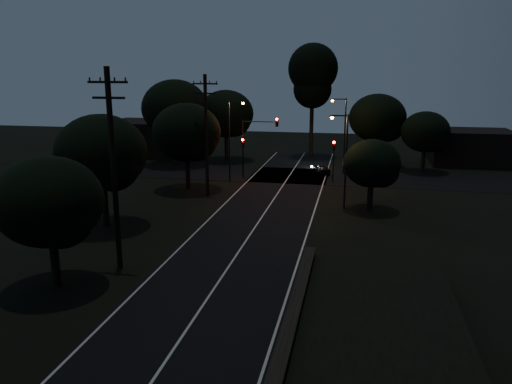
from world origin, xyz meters
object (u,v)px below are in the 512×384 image
at_px(tall_pine, 313,75).
at_px(signal_left, 243,150).
at_px(signal_mast, 259,136).
at_px(streetlight_a, 231,135).
at_px(streetlight_b, 343,131).
at_px(utility_pole_far, 206,134).
at_px(car, 321,169).
at_px(utility_pole_mid, 113,167).
at_px(signal_right, 334,153).
at_px(streetlight_c, 344,155).

distance_m(tall_pine, signal_left, 17.64).
relative_size(signal_mast, streetlight_a, 0.78).
bearing_deg(streetlight_b, utility_pole_far, -133.30).
bearing_deg(tall_pine, streetlight_b, -68.62).
bearing_deg(car, tall_pine, -102.57).
xyz_separation_m(utility_pole_mid, signal_mast, (3.09, 24.99, -1.40)).
distance_m(streetlight_b, car, 4.63).
bearing_deg(utility_pole_far, streetlight_b, 46.70).
distance_m(streetlight_a, streetlight_b, 12.19).
relative_size(signal_right, car, 1.33).
relative_size(streetlight_b, streetlight_c, 1.07).
relative_size(utility_pole_mid, streetlight_c, 1.47).
bearing_deg(signal_left, signal_mast, 0.13).
bearing_deg(tall_pine, utility_pole_far, -106.93).
bearing_deg(signal_left, tall_pine, 69.54).
distance_m(signal_right, streetlight_b, 4.45).
bearing_deg(utility_pole_far, streetlight_a, 83.41).
bearing_deg(signal_mast, utility_pole_far, -111.11).
height_order(streetlight_b, car, streetlight_b).
relative_size(tall_pine, signal_mast, 2.27).
relative_size(utility_pole_mid, utility_pole_far, 1.05).
xyz_separation_m(signal_mast, streetlight_b, (8.22, 4.01, 0.30)).
distance_m(tall_pine, streetlight_a, 18.97).
height_order(tall_pine, car, tall_pine).
xyz_separation_m(utility_pole_mid, tall_pine, (7.00, 40.00, 4.47)).
height_order(tall_pine, signal_left, tall_pine).
bearing_deg(signal_left, streetlight_c, -43.76).
relative_size(tall_pine, signal_left, 3.46).
relative_size(signal_left, streetlight_a, 0.51).
distance_m(signal_right, streetlight_c, 10.18).
bearing_deg(signal_right, utility_pole_far, -143.00).
relative_size(signal_mast, streetlight_b, 0.78).
distance_m(utility_pole_far, tall_pine, 24.50).
bearing_deg(signal_left, utility_pole_mid, -93.21).
relative_size(signal_left, signal_right, 1.00).
height_order(signal_left, streetlight_a, streetlight_a).
distance_m(utility_pole_mid, streetlight_c, 19.15).
distance_m(utility_pole_mid, streetlight_a, 23.04).
relative_size(utility_pole_mid, signal_left, 2.68).
relative_size(signal_left, streetlight_c, 0.55).
height_order(utility_pole_mid, signal_left, utility_pole_mid).
relative_size(tall_pine, streetlight_b, 1.77).
height_order(utility_pole_far, signal_left, utility_pole_far).
distance_m(signal_left, streetlight_c, 14.52).
relative_size(utility_pole_mid, signal_mast, 1.76).
bearing_deg(utility_pole_far, signal_mast, 68.89).
bearing_deg(utility_pole_mid, signal_mast, 82.96).
relative_size(streetlight_a, car, 2.59).
bearing_deg(signal_mast, streetlight_a, -140.23).
bearing_deg(signal_left, streetlight_a, -109.59).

